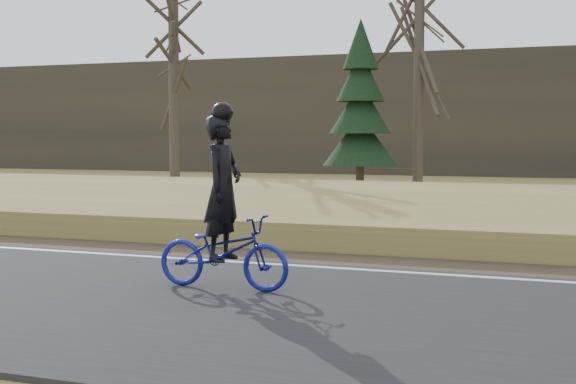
% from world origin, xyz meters
% --- Properties ---
extents(cyclist, '(1.73, 0.65, 2.27)m').
position_xyz_m(cyclist, '(-4.70, -1.72, 0.80)').
color(cyclist, navy).
rests_on(cyclist, road).
extents(bare_tree_far_left, '(0.36, 0.36, 6.96)m').
position_xyz_m(bare_tree_far_left, '(-14.02, 13.97, 3.48)').
color(bare_tree_far_left, '#453D32').
rests_on(bare_tree_far_left, ground).
extents(bare_tree_left, '(0.36, 0.36, 8.88)m').
position_xyz_m(bare_tree_left, '(-6.22, 17.23, 4.44)').
color(bare_tree_left, '#453D32').
rests_on(bare_tree_left, ground).
extents(conifer, '(2.60, 2.60, 5.99)m').
position_xyz_m(conifer, '(-8.10, 16.49, 2.83)').
color(conifer, '#453D32').
rests_on(conifer, ground).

